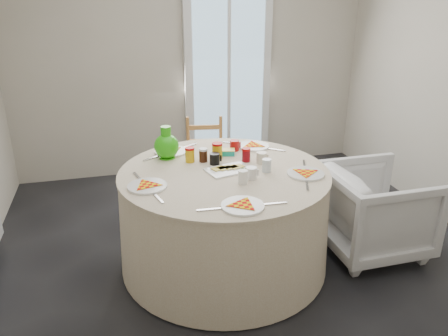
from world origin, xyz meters
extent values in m
plane|color=black|center=(0.00, 0.00, 0.00)|extent=(4.00, 4.00, 0.00)
cube|color=#BCB5A3|center=(0.00, 2.00, 1.30)|extent=(4.00, 0.02, 2.60)
cube|color=silver|center=(0.40, 1.95, 1.05)|extent=(1.00, 0.08, 2.10)
cylinder|color=beige|center=(-0.17, -0.04, 0.38)|extent=(1.59, 1.59, 0.81)
imported|color=silver|center=(1.04, -0.17, 0.39)|extent=(0.72, 0.77, 0.79)
cube|color=#12A899|center=(-0.06, 0.28, 0.79)|extent=(0.13, 0.11, 0.05)
camera|label=1|loc=(-0.92, -2.89, 1.99)|focal=35.00mm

